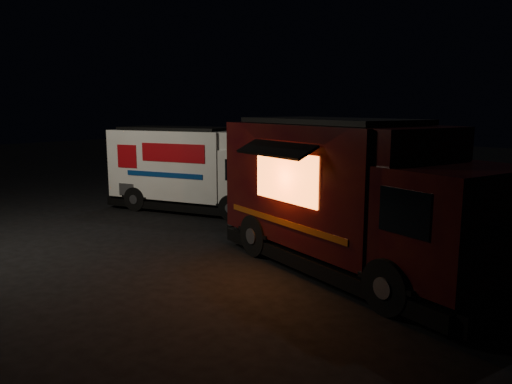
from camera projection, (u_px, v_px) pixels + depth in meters
name	position (u px, v px, depth m)	size (l,w,h in m)	color
ground	(166.00, 240.00, 13.85)	(80.00, 80.00, 0.00)	black
white_truck	(198.00, 169.00, 17.58)	(6.48, 2.21, 2.94)	white
red_truck	(357.00, 197.00, 10.93)	(7.26, 2.67, 3.38)	#3D100B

